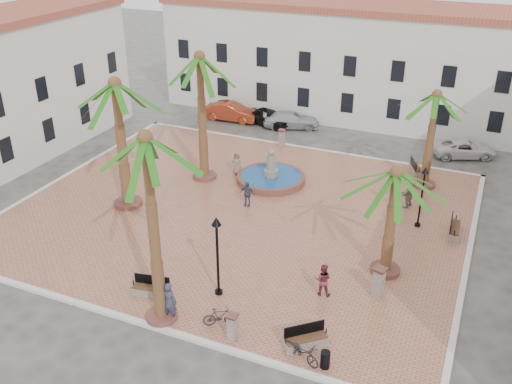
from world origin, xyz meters
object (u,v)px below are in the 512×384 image
at_px(pedestrian_north, 201,122).
at_px(car_silver, 291,120).
at_px(bicycle_a, 302,351).
at_px(pedestrian_fountain_a, 237,163).
at_px(lamppost_s, 217,243).
at_px(pedestrian_east, 409,193).
at_px(bench_se, 306,341).
at_px(pedestrian_fountain_b, 247,194).
at_px(palm_nw, 200,70).
at_px(cyclist_a, 169,301).
at_px(bench_e, 454,230).
at_px(palm_sw, 116,99).
at_px(bench_s, 151,290).
at_px(car_white, 464,149).
at_px(bollard_n, 282,138).
at_px(fountain, 271,177).
at_px(lamppost_e, 423,187).
at_px(bicycle_b, 220,317).
at_px(car_black, 269,117).
at_px(palm_s, 147,158).
at_px(bollard_se, 232,327).
at_px(bench_ne, 416,169).
at_px(cyclist_b, 323,280).
at_px(litter_bin, 325,360).
at_px(palm_e, 395,187).
at_px(car_red, 231,112).
at_px(palm_ne, 435,107).

bearing_deg(pedestrian_north, car_silver, -36.26).
xyz_separation_m(bicycle_a, pedestrian_fountain_a, (-9.94, 15.04, 0.35)).
bearing_deg(lamppost_s, pedestrian_east, 61.91).
distance_m(bench_se, pedestrian_fountain_b, 12.67).
distance_m(palm_nw, cyclist_a, 15.96).
xyz_separation_m(bench_e, car_silver, (-14.36, 12.70, 0.24)).
relative_size(palm_sw, bench_s, 4.21).
bearing_deg(bicycle_a, car_white, 13.34).
xyz_separation_m(palm_nw, bollard_n, (2.76, 7.14, -6.57)).
height_order(fountain, lamppost_s, lamppost_s).
xyz_separation_m(cyclist_a, pedestrian_fountain_b, (-1.27, 11.05, -0.16)).
bearing_deg(lamppost_s, lamppost_e, 53.42).
relative_size(palm_sw, bicycle_b, 5.28).
xyz_separation_m(bicycle_b, pedestrian_fountain_b, (-3.48, 10.54, 0.35)).
bearing_deg(pedestrian_north, lamppost_s, -132.82).
xyz_separation_m(lamppost_e, bicycle_a, (-2.50, -12.78, -2.04)).
distance_m(fountain, car_silver, 10.81).
relative_size(bench_e, bicycle_a, 1.11).
relative_size(lamppost_e, car_black, 0.89).
distance_m(palm_s, bicycle_a, 9.80).
bearing_deg(bollard_se, car_silver, 104.98).
relative_size(bench_ne, cyclist_b, 1.06).
height_order(cyclist_a, pedestrian_north, cyclist_a).
height_order(palm_nw, bollard_se, palm_nw).
distance_m(bench_ne, cyclist_a, 21.30).
bearing_deg(car_black, bench_e, -111.29).
bearing_deg(litter_bin, pedestrian_fountain_a, 125.98).
distance_m(palm_e, pedestrian_fountain_b, 10.63).
bearing_deg(bicycle_a, lamppost_s, 84.99).
xyz_separation_m(palm_nw, car_red, (-3.45, 11.28, -6.66)).
distance_m(bench_s, bicycle_a, 8.00).
distance_m(lamppost_e, bollard_n, 14.09).
relative_size(bollard_n, car_black, 0.33).
relative_size(fountain, pedestrian_fountain_a, 2.81).
relative_size(bench_e, bollard_n, 1.41).
distance_m(palm_e, car_white, 17.80).
xyz_separation_m(palm_sw, cyclist_b, (13.58, -3.84, -5.88)).
distance_m(pedestrian_east, car_silver, 15.44).
height_order(bench_ne, bicycle_b, bicycle_b).
relative_size(fountain, palm_ne, 0.70).
bearing_deg(pedestrian_fountain_a, car_silver, 85.20).
bearing_deg(bench_se, palm_s, 145.64).
height_order(bench_ne, bicycle_a, bicycle_a).
xyz_separation_m(fountain, bench_s, (-0.52, -13.60, -0.04)).
distance_m(bench_s, bench_ne, 20.91).
bearing_deg(bench_s, bicycle_a, -19.60).
distance_m(palm_s, pedestrian_north, 23.76).
relative_size(fountain, car_red, 0.96).
distance_m(palm_sw, car_red, 17.72).
bearing_deg(bench_e, bicycle_b, 141.74).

